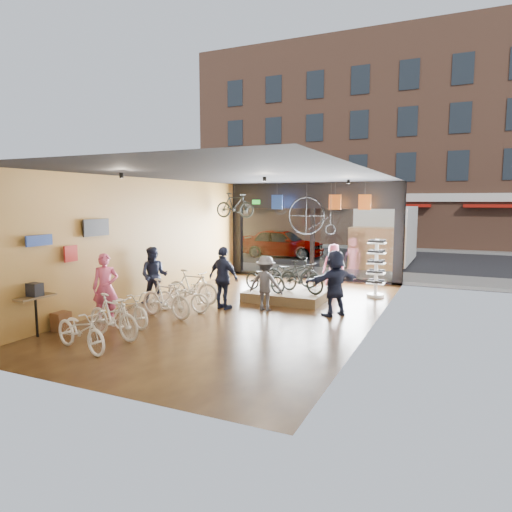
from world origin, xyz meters
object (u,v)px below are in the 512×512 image
Objects in this scene: floor_bike_2 at (127,308)px; display_bike_left at (265,278)px; floor_bike_4 at (182,297)px; customer_1 at (154,276)px; customer_3 at (266,283)px; floor_bike_0 at (81,330)px; floor_bike_5 at (192,287)px; hung_bike at (235,205)px; customer_5 at (335,283)px; customer_2 at (223,278)px; display_bike_mid at (301,277)px; street_car at (282,243)px; display_bike_right at (291,273)px; sunglasses_rack at (376,268)px; floor_bike_1 at (113,316)px; floor_bike_3 at (166,299)px; customer_4 at (334,266)px; customer_0 at (106,288)px; display_platform at (287,295)px; penny_farthing at (314,217)px; box_truck at (384,236)px.

display_bike_left reaches higher than floor_bike_2.
floor_bike_4 is 0.95× the size of customer_1.
floor_bike_2 is at bearing 49.22° from customer_3.
display_bike_left reaches higher than floor_bike_4.
floor_bike_2 is (-0.40, 1.91, -0.00)m from floor_bike_0.
floor_bike_5 is 1.09× the size of hung_bike.
customer_2 is at bearing -41.27° from customer_5.
floor_bike_5 is 1.05× the size of display_bike_mid.
street_car is 11.17m from display_bike_left.
customer_5 reaches higher than display_bike_mid.
display_bike_right is 2.74m from sunglasses_rack.
customer_5 is (4.02, 4.11, 0.39)m from floor_bike_1.
floor_bike_5 reaches higher than floor_bike_3.
customer_4 reaches higher than floor_bike_3.
street_car is 2.68× the size of floor_bike_5.
floor_bike_0 is at bearing -177.30° from display_bike_left.
customer_0 is 4.31m from customer_3.
display_platform is 2.35m from customer_5.
penny_farthing is (2.10, 9.31, 2.05)m from floor_bike_0.
floor_bike_3 is at bearing 40.91° from customer_3.
floor_bike_1 is at bearing -89.62° from customer_1.
floor_bike_1 is 0.96× the size of penny_farthing.
floor_bike_4 is (-3.66, -11.84, -0.97)m from box_truck.
display_bike_right reaches higher than display_platform.
street_car is 5.75m from box_truck.
customer_3 is 1.95m from customer_5.
display_bike_mid is 0.89m from display_bike_right.
display_platform is at bearing 97.79° from display_bike_mid.
display_bike_right is (4.04, -9.67, -0.01)m from street_car.
display_platform is (2.18, 6.32, -0.30)m from floor_bike_0.
customer_3 is at bearing -148.97° from customer_2.
display_platform is (2.19, 3.34, -0.36)m from floor_bike_3.
penny_farthing is (4.03, -7.24, 1.71)m from street_car.
floor_bike_1 is at bearing 146.32° from display_bike_right.
customer_3 is (2.10, 1.84, 0.26)m from floor_bike_3.
sunglasses_rack is at bearing 9.73° from customer_0.
customer_4 reaches higher than floor_bike_0.
customer_5 is 6.45m from hung_bike.
floor_bike_5 is 5.36m from customer_4.
display_platform is 1.33× the size of customer_2.
display_bike_mid is at bearing 11.30° from customer_0.
display_bike_right is at bearing 96.59° from display_platform.
floor_bike_0 is 9.14m from hung_bike.
display_bike_left is (3.52, -10.60, -0.07)m from street_car.
hung_bike reaches higher than street_car.
customer_0 is at bearing -114.15° from penny_farthing.
display_platform is 1.54× the size of customer_3.
box_truck is 14.28m from floor_bike_2.
display_platform is 3.06m from sunglasses_rack.
sunglasses_rack reaches higher than floor_bike_5.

